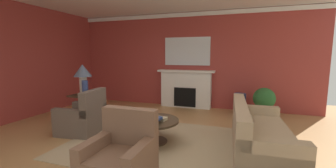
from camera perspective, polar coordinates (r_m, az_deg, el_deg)
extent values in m
plane|color=tan|center=(4.38, -5.98, -14.90)|extent=(9.52, 9.52, 0.00)
cube|color=#9E3833|center=(7.08, 4.73, 6.25)|extent=(7.92, 0.12, 3.01)
cube|color=#9E3833|center=(6.72, -35.30, 4.79)|extent=(0.12, 6.87, 3.01)
cube|color=white|center=(7.11, 4.70, 17.79)|extent=(7.92, 0.08, 0.12)
cube|color=tan|center=(4.35, -3.99, -14.97)|extent=(3.12, 2.57, 0.01)
cube|color=white|center=(6.95, 4.73, -1.51)|extent=(1.60, 0.25, 1.14)
cube|color=black|center=(6.97, 4.67, -3.32)|extent=(0.70, 0.26, 0.60)
cube|color=white|center=(6.85, 4.72, 3.41)|extent=(1.80, 0.35, 0.06)
cube|color=silver|center=(6.97, 5.07, 8.60)|extent=(1.47, 0.04, 0.88)
cube|color=tan|center=(4.11, 23.32, -13.72)|extent=(1.00, 2.14, 0.45)
cube|color=tan|center=(3.94, 18.56, -7.87)|extent=(0.30, 2.11, 0.40)
cube|color=tan|center=(3.21, 25.66, -18.38)|extent=(0.91, 0.24, 0.62)
cube|color=tan|center=(4.98, 21.98, -8.87)|extent=(0.91, 0.24, 0.62)
cube|color=brown|center=(5.13, -21.94, -9.43)|extent=(0.88, 0.88, 0.44)
cube|color=brown|center=(4.84, -19.10, -4.49)|extent=(0.24, 0.81, 0.51)
cube|color=brown|center=(5.37, -19.97, -7.68)|extent=(0.81, 0.22, 0.60)
cube|color=brown|center=(4.85, -24.23, -9.54)|extent=(0.81, 0.22, 0.60)
cube|color=brown|center=(3.13, -10.03, -10.81)|extent=(0.80, 0.16, 0.51)
cube|color=brown|center=(3.20, -18.24, -18.32)|extent=(0.14, 0.80, 0.60)
cube|color=brown|center=(2.89, -6.90, -20.98)|extent=(0.14, 0.80, 0.60)
cylinder|color=#3D2D1E|center=(4.20, -4.04, -9.63)|extent=(1.00, 1.00, 0.04)
cylinder|color=#3D2D1E|center=(4.28, -4.01, -12.51)|extent=(0.12, 0.12, 0.41)
cylinder|color=#3D2D1E|center=(4.35, -3.99, -14.86)|extent=(0.56, 0.56, 0.03)
cube|color=#3D2D1E|center=(5.80, -21.35, -2.77)|extent=(0.56, 0.56, 0.04)
cube|color=#3D2D1E|center=(5.87, -21.18, -6.13)|extent=(0.10, 0.10, 0.66)
cube|color=#3D2D1E|center=(5.95, -21.03, -9.03)|extent=(0.45, 0.45, 0.04)
cylinder|color=beige|center=(5.76, -21.47, -0.37)|extent=(0.18, 0.18, 0.45)
cone|color=#4C566B|center=(5.72, -21.65, 3.35)|extent=(0.44, 0.44, 0.30)
cylinder|color=navy|center=(5.58, -21.05, -1.01)|extent=(0.14, 0.14, 0.37)
cylinder|color=navy|center=(6.51, 18.40, -4.96)|extent=(0.33, 0.33, 0.60)
cube|color=tan|center=(4.15, -1.83, -9.16)|extent=(0.23, 0.20, 0.06)
cube|color=navy|center=(4.01, -3.51, -8.96)|extent=(0.27, 0.19, 0.05)
cube|color=tan|center=(4.07, -6.09, -8.14)|extent=(0.27, 0.25, 0.04)
cylinder|color=#333333|center=(6.26, 23.86, -7.11)|extent=(0.32, 0.32, 0.30)
sphere|color=#28602D|center=(6.18, 24.06, -3.50)|extent=(0.56, 0.56, 0.56)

